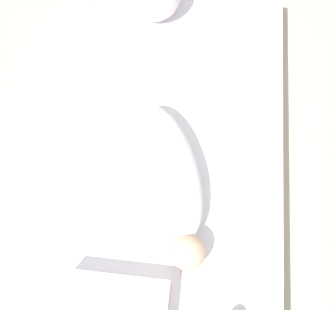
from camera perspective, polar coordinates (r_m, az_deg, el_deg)
ground_plane at (r=1.53m, az=0.28°, el=-0.87°), size 12.00×12.00×0.00m
bed_mattress at (r=1.46m, az=0.30°, el=0.17°), size 1.47×0.80×0.14m
swaddled_baby at (r=1.29m, az=-0.03°, el=-3.25°), size 0.58×0.37×0.12m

